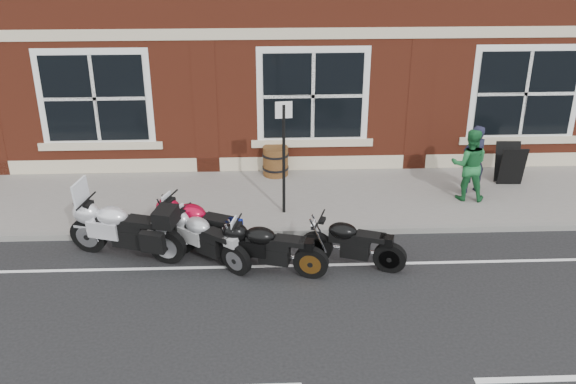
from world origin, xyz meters
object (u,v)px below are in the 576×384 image
at_px(moto_sport_silver, 207,237).
at_px(a_board_sign, 510,164).
at_px(moto_touring_silver, 123,226).
at_px(moto_sport_black, 270,246).
at_px(moto_naked_black, 351,241).
at_px(moto_sport_red, 202,224).
at_px(barrel_planter, 276,161).
at_px(pedestrian_left, 474,159).
at_px(parking_sign, 284,150).
at_px(pedestrian_right, 469,165).

bearing_deg(moto_sport_silver, a_board_sign, -26.08).
bearing_deg(moto_touring_silver, moto_sport_black, -86.92).
xyz_separation_m(moto_naked_black, a_board_sign, (4.09, 3.34, 0.09)).
xyz_separation_m(moto_touring_silver, moto_sport_red, (1.43, 0.14, -0.05)).
bearing_deg(barrel_planter, moto_sport_silver, -109.21).
bearing_deg(pedestrian_left, moto_sport_red, 3.82).
bearing_deg(moto_sport_red, barrel_planter, 1.95).
height_order(a_board_sign, parking_sign, parking_sign).
bearing_deg(moto_naked_black, moto_sport_silver, 104.51).
bearing_deg(parking_sign, pedestrian_right, 0.31).
relative_size(moto_sport_black, barrel_planter, 2.85).
relative_size(moto_sport_red, barrel_planter, 2.92).
height_order(moto_sport_red, pedestrian_left, pedestrian_left).
relative_size(moto_naked_black, parking_sign, 0.78).
xyz_separation_m(moto_sport_silver, pedestrian_left, (5.67, 2.64, 0.39)).
height_order(moto_naked_black, parking_sign, parking_sign).
height_order(moto_naked_black, a_board_sign, a_board_sign).
distance_m(moto_naked_black, barrel_planter, 4.26).
bearing_deg(moto_sport_black, moto_sport_red, 72.78).
relative_size(moto_sport_silver, pedestrian_left, 1.02).
xyz_separation_m(moto_touring_silver, parking_sign, (3.01, 1.50, 0.89)).
xyz_separation_m(moto_touring_silver, moto_sport_silver, (1.55, -0.27, -0.11)).
relative_size(moto_touring_silver, moto_naked_black, 1.20).
relative_size(pedestrian_right, a_board_sign, 1.69).
relative_size(a_board_sign, barrel_planter, 1.36).
distance_m(moto_sport_red, pedestrian_left, 6.22).
relative_size(moto_naked_black, a_board_sign, 1.98).
xyz_separation_m(moto_sport_red, pedestrian_left, (5.80, 2.24, 0.34)).
height_order(pedestrian_left, pedestrian_right, pedestrian_right).
bearing_deg(barrel_planter, pedestrian_right, -20.36).
relative_size(pedestrian_left, parking_sign, 0.65).
bearing_deg(moto_naked_black, moto_touring_silver, 102.86).
relative_size(barrel_planter, parking_sign, 0.29).
distance_m(moto_touring_silver, pedestrian_left, 7.61).
height_order(moto_touring_silver, pedestrian_right, pedestrian_right).
xyz_separation_m(moto_sport_red, moto_sport_silver, (0.12, -0.41, -0.06)).
bearing_deg(a_board_sign, moto_sport_black, -145.06).
xyz_separation_m(moto_sport_black, pedestrian_left, (4.54, 3.06, 0.38)).
bearing_deg(pedestrian_left, barrel_planter, -32.46).
xyz_separation_m(moto_sport_black, pedestrian_right, (4.33, 2.70, 0.39)).
distance_m(barrel_planter, parking_sign, 2.30).
bearing_deg(a_board_sign, pedestrian_left, -153.36).
height_order(moto_sport_red, parking_sign, parking_sign).
relative_size(moto_sport_black, pedestrian_right, 1.25).
distance_m(moto_touring_silver, pedestrian_right, 7.30).
xyz_separation_m(moto_sport_red, pedestrian_right, (5.59, 1.88, 0.35)).
distance_m(a_board_sign, parking_sign, 5.47).
distance_m(a_board_sign, barrel_planter, 5.41).
bearing_deg(pedestrian_left, a_board_sign, -173.26).
xyz_separation_m(moto_touring_silver, pedestrian_right, (7.01, 2.02, 0.30)).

